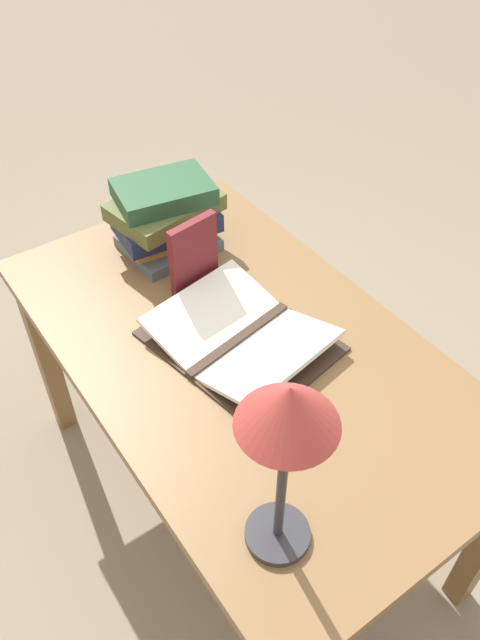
% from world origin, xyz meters
% --- Properties ---
extents(ground_plane, '(12.00, 12.00, 0.00)m').
position_xyz_m(ground_plane, '(0.00, 0.00, 0.00)').
color(ground_plane, gray).
extents(reading_desk, '(1.34, 0.78, 0.73)m').
position_xyz_m(reading_desk, '(0.00, 0.00, 0.64)').
color(reading_desk, brown).
rests_on(reading_desk, ground_plane).
extents(open_book, '(0.48, 0.42, 0.06)m').
position_xyz_m(open_book, '(0.01, -0.00, 0.75)').
color(open_book, '#38281E').
rests_on(open_book, reading_desk).
extents(book_stack_tall, '(0.25, 0.32, 0.22)m').
position_xyz_m(book_stack_tall, '(0.44, -0.05, 0.84)').
color(book_stack_tall, slate).
rests_on(book_stack_tall, reading_desk).
extents(book_standing_upright, '(0.04, 0.15, 0.22)m').
position_xyz_m(book_standing_upright, '(0.24, -0.02, 0.84)').
color(book_standing_upright, maroon).
rests_on(book_standing_upright, reading_desk).
extents(reading_lamp, '(0.17, 0.17, 0.44)m').
position_xyz_m(reading_lamp, '(-0.45, 0.23, 1.08)').
color(reading_lamp, '#2D2D33').
rests_on(reading_lamp, reading_desk).
extents(coffee_mug, '(0.09, 0.10, 0.08)m').
position_xyz_m(coffee_mug, '(-0.26, 0.06, 0.77)').
color(coffee_mug, '#4C7F5B').
rests_on(coffee_mug, reading_desk).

